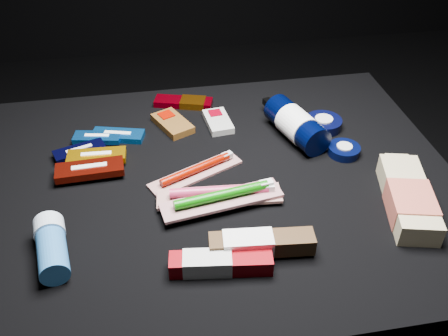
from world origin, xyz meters
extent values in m
plane|color=black|center=(0.00, 0.00, 0.00)|extent=(3.00, 3.00, 0.00)
cube|color=black|center=(0.00, 0.00, 0.20)|extent=(0.98, 0.78, 0.40)
cube|color=#0D54A7|center=(-0.20, 0.19, 0.41)|extent=(0.12, 0.07, 0.01)
cube|color=silver|center=(-0.20, 0.19, 0.41)|extent=(0.06, 0.03, 0.02)
cube|color=#0D4C9A|center=(-0.24, 0.18, 0.41)|extent=(0.11, 0.06, 0.01)
cube|color=white|center=(-0.24, 0.18, 0.41)|extent=(0.05, 0.02, 0.01)
cube|color=black|center=(-0.28, 0.13, 0.41)|extent=(0.12, 0.07, 0.01)
cube|color=#BABBB6|center=(-0.28, 0.13, 0.41)|extent=(0.06, 0.03, 0.01)
cube|color=#CE8A04|center=(-0.24, 0.10, 0.41)|extent=(0.12, 0.05, 0.01)
cube|color=white|center=(-0.24, 0.10, 0.42)|extent=(0.06, 0.01, 0.02)
cube|color=#681007|center=(-0.25, 0.05, 0.42)|extent=(0.14, 0.06, 0.02)
cube|color=silver|center=(-0.25, 0.05, 0.42)|extent=(0.07, 0.02, 0.02)
cube|color=brown|center=(-0.07, 0.21, 0.41)|extent=(0.10, 0.12, 0.02)
cube|color=#810A00|center=(-0.08, 0.24, 0.41)|extent=(0.04, 0.04, 0.02)
cube|color=#B2B3AC|center=(0.03, 0.20, 0.41)|extent=(0.06, 0.10, 0.02)
cube|color=#68000E|center=(0.03, 0.23, 0.41)|extent=(0.03, 0.03, 0.02)
cube|color=maroon|center=(-0.04, 0.30, 0.41)|extent=(0.15, 0.08, 0.02)
cube|color=#884709|center=(-0.01, 0.30, 0.41)|extent=(0.07, 0.06, 0.02)
cylinder|color=black|center=(0.20, 0.12, 0.43)|extent=(0.12, 0.18, 0.07)
cylinder|color=white|center=(0.20, 0.12, 0.43)|extent=(0.09, 0.09, 0.07)
cylinder|color=black|center=(0.17, 0.21, 0.43)|extent=(0.03, 0.03, 0.02)
cube|color=black|center=(0.16, 0.23, 0.43)|extent=(0.03, 0.03, 0.01)
cylinder|color=black|center=(0.27, 0.15, 0.41)|extent=(0.08, 0.08, 0.02)
cylinder|color=silver|center=(0.27, 0.15, 0.41)|extent=(0.04, 0.04, 0.03)
cylinder|color=black|center=(0.28, 0.04, 0.41)|extent=(0.07, 0.07, 0.02)
cylinder|color=beige|center=(0.28, 0.04, 0.41)|extent=(0.03, 0.03, 0.02)
cube|color=#C4B386|center=(0.34, -0.14, 0.42)|extent=(0.12, 0.22, 0.04)
cube|color=#BE5745|center=(0.33, -0.16, 0.42)|extent=(0.10, 0.11, 0.05)
cube|color=#C4B386|center=(0.37, -0.04, 0.42)|extent=(0.05, 0.03, 0.03)
cylinder|color=#2A69AA|center=(-0.30, -0.18, 0.42)|extent=(0.06, 0.10, 0.05)
cylinder|color=silver|center=(-0.32, -0.11, 0.43)|extent=(0.06, 0.04, 0.05)
cube|color=beige|center=(-0.04, 0.02, 0.40)|extent=(0.20, 0.13, 0.01)
cylinder|color=#740C00|center=(-0.04, 0.02, 0.41)|extent=(0.15, 0.08, 0.02)
cube|color=#BBBCB7|center=(0.03, 0.06, 0.42)|extent=(0.03, 0.02, 0.01)
cube|color=beige|center=(-0.01, -0.06, 0.41)|extent=(0.24, 0.08, 0.01)
cylinder|color=#B82954|center=(-0.01, -0.06, 0.42)|extent=(0.19, 0.03, 0.02)
cube|color=white|center=(0.09, -0.07, 0.43)|extent=(0.03, 0.02, 0.01)
cube|color=silver|center=(-0.01, -0.08, 0.42)|extent=(0.24, 0.09, 0.01)
cylinder|color=#0A6306|center=(-0.01, -0.08, 0.43)|extent=(0.18, 0.05, 0.02)
cube|color=silver|center=(0.08, -0.07, 0.43)|extent=(0.03, 0.02, 0.01)
cube|color=#810007|center=(-0.03, -0.23, 0.42)|extent=(0.17, 0.06, 0.03)
cube|color=beige|center=(-0.05, -0.23, 0.42)|extent=(0.08, 0.05, 0.03)
cube|color=#3B2612|center=(0.04, -0.21, 0.42)|extent=(0.18, 0.06, 0.03)
cube|color=white|center=(0.02, -0.21, 0.42)|extent=(0.09, 0.05, 0.03)
camera|label=1|loc=(-0.12, -0.78, 1.04)|focal=40.00mm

